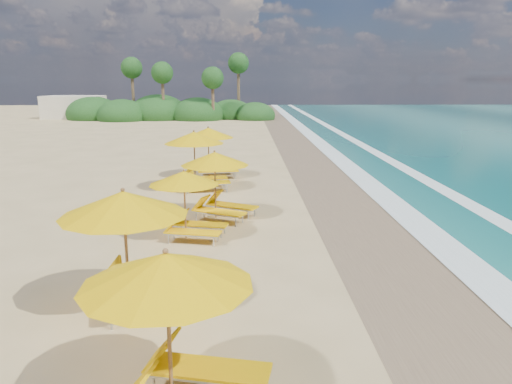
% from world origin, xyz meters
% --- Properties ---
extents(ground, '(160.00, 160.00, 0.00)m').
position_xyz_m(ground, '(0.00, 0.00, 0.00)').
color(ground, tan).
rests_on(ground, ground).
extents(wet_sand, '(4.00, 160.00, 0.01)m').
position_xyz_m(wet_sand, '(4.00, 0.00, 0.01)').
color(wet_sand, '#897051').
rests_on(wet_sand, ground).
extents(surf_foam, '(4.00, 160.00, 0.01)m').
position_xyz_m(surf_foam, '(6.70, 0.00, 0.03)').
color(surf_foam, white).
rests_on(surf_foam, ground).
extents(station_0, '(3.07, 2.95, 2.53)m').
position_xyz_m(station_0, '(-1.30, -9.25, 1.42)').
color(station_0, olive).
rests_on(station_0, ground).
extents(station_1, '(3.36, 3.27, 2.68)m').
position_xyz_m(station_1, '(-2.66, -5.90, 1.50)').
color(station_1, olive).
rests_on(station_1, ground).
extents(station_2, '(2.65, 2.54, 2.18)m').
position_xyz_m(station_2, '(-2.05, -1.15, 1.22)').
color(station_2, olive).
rests_on(station_2, ground).
extents(station_3, '(3.22, 3.22, 2.43)m').
position_xyz_m(station_3, '(-1.24, 1.10, 1.36)').
color(station_3, olive).
rests_on(station_3, ground).
extents(station_4, '(3.17, 3.02, 2.67)m').
position_xyz_m(station_4, '(-2.36, 5.73, 1.50)').
color(station_4, olive).
rests_on(station_4, ground).
extents(station_5, '(2.97, 2.80, 2.56)m').
position_xyz_m(station_5, '(-1.96, 8.63, 1.43)').
color(station_5, olive).
rests_on(station_5, ground).
extents(treeline, '(25.80, 8.80, 9.74)m').
position_xyz_m(treeline, '(-9.94, 45.51, 1.00)').
color(treeline, '#163D14').
rests_on(treeline, ground).
extents(beach_building, '(7.00, 5.00, 2.80)m').
position_xyz_m(beach_building, '(-22.00, 48.00, 1.40)').
color(beach_building, beige).
rests_on(beach_building, ground).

